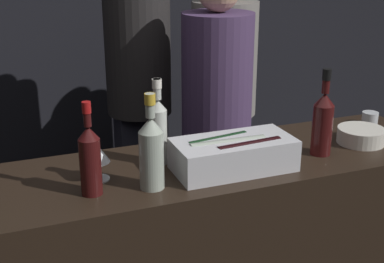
{
  "coord_description": "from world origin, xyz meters",
  "views": [
    {
      "loc": [
        -0.67,
        -1.43,
        1.76
      ],
      "look_at": [
        0.0,
        0.3,
        1.09
      ],
      "focal_mm": 50.0,
      "sensor_mm": 36.0,
      "label": 1
    }
  ],
  "objects_px": {
    "red_wine_bottle_tall": "(90,158)",
    "person_grey_polo": "(217,110)",
    "ice_bin_with_bottles": "(233,153)",
    "candle_votive": "(370,118)",
    "bowl_white": "(361,135)",
    "red_wine_bottle_black_foil": "(323,121)",
    "person_blond_tee": "(139,85)",
    "wine_glass": "(96,153)",
    "rose_wine_bottle": "(151,150)",
    "white_wine_bottle": "(158,128)",
    "person_in_hoodie": "(224,88)"
  },
  "relations": [
    {
      "from": "ice_bin_with_bottles",
      "to": "bowl_white",
      "type": "xyz_separation_m",
      "value": [
        0.61,
        0.06,
        -0.03
      ]
    },
    {
      "from": "ice_bin_with_bottles",
      "to": "bowl_white",
      "type": "bearing_deg",
      "value": 5.21
    },
    {
      "from": "white_wine_bottle",
      "to": "red_wine_bottle_tall",
      "type": "bearing_deg",
      "value": -149.91
    },
    {
      "from": "wine_glass",
      "to": "red_wine_bottle_tall",
      "type": "distance_m",
      "value": 0.11
    },
    {
      "from": "candle_votive",
      "to": "person_in_hoodie",
      "type": "bearing_deg",
      "value": 102.6
    },
    {
      "from": "wine_glass",
      "to": "person_in_hoodie",
      "type": "distance_m",
      "value": 1.6
    },
    {
      "from": "ice_bin_with_bottles",
      "to": "rose_wine_bottle",
      "type": "distance_m",
      "value": 0.33
    },
    {
      "from": "ice_bin_with_bottles",
      "to": "red_wine_bottle_black_foil",
      "type": "height_order",
      "value": "red_wine_bottle_black_foil"
    },
    {
      "from": "bowl_white",
      "to": "person_blond_tee",
      "type": "bearing_deg",
      "value": 114.29
    },
    {
      "from": "candle_votive",
      "to": "white_wine_bottle",
      "type": "xyz_separation_m",
      "value": [
        -1.03,
        -0.08,
        0.11
      ]
    },
    {
      "from": "ice_bin_with_bottles",
      "to": "bowl_white",
      "type": "distance_m",
      "value": 0.61
    },
    {
      "from": "bowl_white",
      "to": "rose_wine_bottle",
      "type": "distance_m",
      "value": 0.93
    },
    {
      "from": "wine_glass",
      "to": "person_in_hoodie",
      "type": "xyz_separation_m",
      "value": [
        1.03,
        1.21,
        -0.17
      ]
    },
    {
      "from": "wine_glass",
      "to": "candle_votive",
      "type": "height_order",
      "value": "wine_glass"
    },
    {
      "from": "red_wine_bottle_tall",
      "to": "bowl_white",
      "type": "bearing_deg",
      "value": 3.35
    },
    {
      "from": "ice_bin_with_bottles",
      "to": "person_in_hoodie",
      "type": "bearing_deg",
      "value": 66.86
    },
    {
      "from": "ice_bin_with_bottles",
      "to": "wine_glass",
      "type": "xyz_separation_m",
      "value": [
        -0.48,
        0.09,
        0.03
      ]
    },
    {
      "from": "red_wine_bottle_black_foil",
      "to": "white_wine_bottle",
      "type": "bearing_deg",
      "value": 167.26
    },
    {
      "from": "bowl_white",
      "to": "red_wine_bottle_black_foil",
      "type": "relative_size",
      "value": 0.57
    },
    {
      "from": "person_grey_polo",
      "to": "wine_glass",
      "type": "bearing_deg",
      "value": 125.57
    },
    {
      "from": "red_wine_bottle_tall",
      "to": "person_grey_polo",
      "type": "relative_size",
      "value": 0.19
    },
    {
      "from": "bowl_white",
      "to": "rose_wine_bottle",
      "type": "relative_size",
      "value": 0.59
    },
    {
      "from": "bowl_white",
      "to": "person_grey_polo",
      "type": "relative_size",
      "value": 0.12
    },
    {
      "from": "wine_glass",
      "to": "red_wine_bottle_black_foil",
      "type": "bearing_deg",
      "value": -5.22
    },
    {
      "from": "bowl_white",
      "to": "person_in_hoodie",
      "type": "xyz_separation_m",
      "value": [
        -0.05,
        1.25,
        -0.11
      ]
    },
    {
      "from": "ice_bin_with_bottles",
      "to": "wine_glass",
      "type": "distance_m",
      "value": 0.49
    },
    {
      "from": "red_wine_bottle_black_foil",
      "to": "candle_votive",
      "type": "bearing_deg",
      "value": 28.33
    },
    {
      "from": "red_wine_bottle_black_foil",
      "to": "person_in_hoodie",
      "type": "bearing_deg",
      "value": 82.31
    },
    {
      "from": "red_wine_bottle_tall",
      "to": "candle_votive",
      "type": "bearing_deg",
      "value": 10.65
    },
    {
      "from": "bowl_white",
      "to": "white_wine_bottle",
      "type": "distance_m",
      "value": 0.85
    },
    {
      "from": "person_grey_polo",
      "to": "rose_wine_bottle",
      "type": "bearing_deg",
      "value": 136.0
    },
    {
      "from": "person_blond_tee",
      "to": "rose_wine_bottle",
      "type": "bearing_deg",
      "value": -162.7
    },
    {
      "from": "candle_votive",
      "to": "person_blond_tee",
      "type": "height_order",
      "value": "person_blond_tee"
    },
    {
      "from": "ice_bin_with_bottles",
      "to": "candle_votive",
      "type": "bearing_deg",
      "value": 16.52
    },
    {
      "from": "person_in_hoodie",
      "to": "person_grey_polo",
      "type": "bearing_deg",
      "value": -5.35
    },
    {
      "from": "ice_bin_with_bottles",
      "to": "candle_votive",
      "type": "distance_m",
      "value": 0.83
    },
    {
      "from": "red_wine_bottle_black_foil",
      "to": "person_grey_polo",
      "type": "bearing_deg",
      "value": 93.62
    },
    {
      "from": "candle_votive",
      "to": "red_wine_bottle_black_foil",
      "type": "xyz_separation_m",
      "value": [
        -0.41,
        -0.22,
        0.11
      ]
    },
    {
      "from": "candle_votive",
      "to": "white_wine_bottle",
      "type": "distance_m",
      "value": 1.04
    },
    {
      "from": "white_wine_bottle",
      "to": "red_wine_bottle_tall",
      "type": "distance_m",
      "value": 0.33
    },
    {
      "from": "person_in_hoodie",
      "to": "person_grey_polo",
      "type": "xyz_separation_m",
      "value": [
        -0.23,
        -0.41,
        0.0
      ]
    },
    {
      "from": "red_wine_bottle_black_foil",
      "to": "rose_wine_bottle",
      "type": "distance_m",
      "value": 0.7
    },
    {
      "from": "wine_glass",
      "to": "rose_wine_bottle",
      "type": "relative_size",
      "value": 0.43
    },
    {
      "from": "white_wine_bottle",
      "to": "red_wine_bottle_black_foil",
      "type": "height_order",
      "value": "red_wine_bottle_black_foil"
    },
    {
      "from": "ice_bin_with_bottles",
      "to": "white_wine_bottle",
      "type": "bearing_deg",
      "value": 146.8
    },
    {
      "from": "wine_glass",
      "to": "person_in_hoodie",
      "type": "height_order",
      "value": "person_in_hoodie"
    },
    {
      "from": "red_wine_bottle_tall",
      "to": "white_wine_bottle",
      "type": "bearing_deg",
      "value": 30.09
    },
    {
      "from": "bowl_white",
      "to": "candle_votive",
      "type": "bearing_deg",
      "value": 43.6
    },
    {
      "from": "rose_wine_bottle",
      "to": "candle_votive",
      "type": "bearing_deg",
      "value": 13.82
    },
    {
      "from": "wine_glass",
      "to": "white_wine_bottle",
      "type": "xyz_separation_m",
      "value": [
        0.24,
        0.06,
        0.04
      ]
    }
  ]
}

